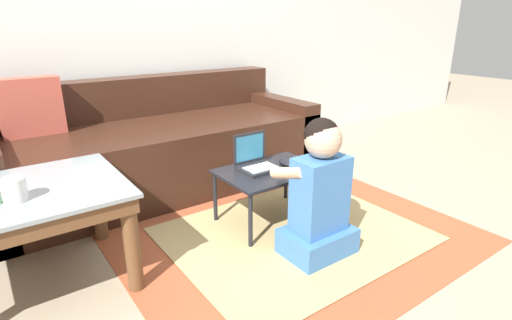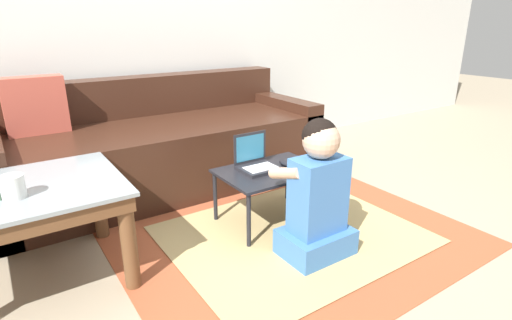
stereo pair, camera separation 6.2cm
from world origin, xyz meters
name	(u,v)px [view 2 (the right image)]	position (x,y,z in m)	size (l,w,h in m)	color
ground_plane	(252,227)	(0.00, 0.00, 0.00)	(16.00, 16.00, 0.00)	gray
wall_back	(149,8)	(0.00, 1.44, 1.25)	(9.00, 0.06, 2.50)	silver
area_rug	(292,235)	(0.14, -0.21, 0.00)	(1.89, 1.54, 0.01)	#9E4C2D
couch	(160,147)	(-0.18, 0.95, 0.29)	(2.27, 0.91, 0.83)	#381E14
coffee_table	(16,206)	(-1.14, 0.12, 0.40)	(0.88, 0.66, 0.48)	gray
laptop_desk	(271,175)	(0.14, 0.01, 0.30)	(0.60, 0.42, 0.33)	black
laptop	(257,163)	(0.08, 0.07, 0.37)	(0.22, 0.20, 0.21)	#232328
computer_mouse	(286,163)	(0.26, 0.01, 0.35)	(0.06, 0.11, 0.03)	black
person_seated	(317,195)	(0.12, -0.42, 0.34)	(0.36, 0.35, 0.73)	#3D70B2
cup_on_table	(13,187)	(-1.14, 0.02, 0.53)	(0.09, 0.09, 0.10)	white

